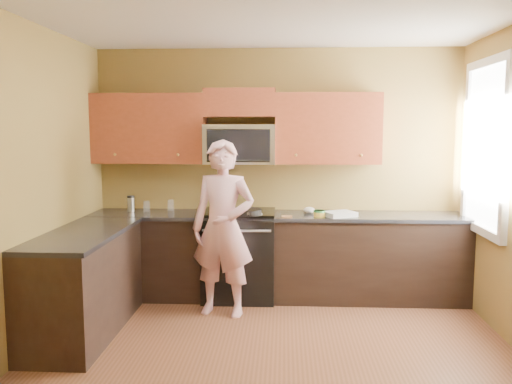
# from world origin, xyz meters

# --- Properties ---
(floor) EXTENTS (4.00, 4.00, 0.00)m
(floor) POSITION_xyz_m (0.00, 0.00, 0.00)
(floor) COLOR brown
(floor) RESTS_ON ground
(ceiling) EXTENTS (4.00, 4.00, 0.00)m
(ceiling) POSITION_xyz_m (0.00, 0.00, 2.70)
(ceiling) COLOR white
(ceiling) RESTS_ON ground
(wall_back) EXTENTS (4.00, 0.00, 4.00)m
(wall_back) POSITION_xyz_m (0.00, 2.00, 1.35)
(wall_back) COLOR brown
(wall_back) RESTS_ON ground
(wall_front) EXTENTS (4.00, 0.00, 4.00)m
(wall_front) POSITION_xyz_m (0.00, -2.00, 1.35)
(wall_front) COLOR brown
(wall_front) RESTS_ON ground
(wall_left) EXTENTS (0.00, 4.00, 4.00)m
(wall_left) POSITION_xyz_m (-2.00, 0.00, 1.35)
(wall_left) COLOR brown
(wall_left) RESTS_ON ground
(cabinet_back_run) EXTENTS (4.00, 0.60, 0.88)m
(cabinet_back_run) POSITION_xyz_m (0.00, 1.70, 0.44)
(cabinet_back_run) COLOR black
(cabinet_back_run) RESTS_ON floor
(cabinet_left_run) EXTENTS (0.60, 1.60, 0.88)m
(cabinet_left_run) POSITION_xyz_m (-1.70, 0.60, 0.44)
(cabinet_left_run) COLOR black
(cabinet_left_run) RESTS_ON floor
(countertop_back) EXTENTS (4.00, 0.62, 0.04)m
(countertop_back) POSITION_xyz_m (0.00, 1.69, 0.90)
(countertop_back) COLOR black
(countertop_back) RESTS_ON cabinet_back_run
(countertop_left) EXTENTS (0.62, 1.60, 0.04)m
(countertop_left) POSITION_xyz_m (-1.69, 0.60, 0.90)
(countertop_left) COLOR black
(countertop_left) RESTS_ON cabinet_left_run
(stove) EXTENTS (0.76, 0.65, 0.95)m
(stove) POSITION_xyz_m (-0.40, 1.68, 0.47)
(stove) COLOR black
(stove) RESTS_ON floor
(microwave) EXTENTS (0.76, 0.40, 0.42)m
(microwave) POSITION_xyz_m (-0.40, 1.80, 1.45)
(microwave) COLOR silver
(microwave) RESTS_ON wall_back
(upper_cab_left) EXTENTS (1.22, 0.33, 0.75)m
(upper_cab_left) POSITION_xyz_m (-1.39, 1.83, 1.45)
(upper_cab_left) COLOR maroon
(upper_cab_left) RESTS_ON wall_back
(upper_cab_right) EXTENTS (1.12, 0.33, 0.75)m
(upper_cab_right) POSITION_xyz_m (0.54, 1.83, 1.45)
(upper_cab_right) COLOR maroon
(upper_cab_right) RESTS_ON wall_back
(upper_cab_over_mw) EXTENTS (0.76, 0.33, 0.30)m
(upper_cab_over_mw) POSITION_xyz_m (-0.40, 1.83, 2.10)
(upper_cab_over_mw) COLOR maroon
(upper_cab_over_mw) RESTS_ON wall_back
(window) EXTENTS (0.06, 1.06, 1.66)m
(window) POSITION_xyz_m (1.98, 1.20, 1.65)
(window) COLOR white
(window) RESTS_ON wall_right
(woman) EXTENTS (0.70, 0.53, 1.72)m
(woman) POSITION_xyz_m (-0.51, 1.15, 0.86)
(woman) COLOR #DC6E88
(woman) RESTS_ON floor
(frying_pan) EXTENTS (0.33, 0.52, 0.07)m
(frying_pan) POSITION_xyz_m (-0.29, 1.42, 0.95)
(frying_pan) COLOR black
(frying_pan) RESTS_ON stove
(butter_tub) EXTENTS (0.12, 0.12, 0.09)m
(butter_tub) POSITION_xyz_m (0.44, 1.51, 0.92)
(butter_tub) COLOR gold
(butter_tub) RESTS_ON countertop_back
(toast_slice) EXTENTS (0.11, 0.11, 0.01)m
(toast_slice) POSITION_xyz_m (0.11, 1.46, 0.93)
(toast_slice) COLOR #B27F47
(toast_slice) RESTS_ON countertop_back
(napkin_a) EXTENTS (0.12, 0.13, 0.06)m
(napkin_a) POSITION_xyz_m (-0.20, 1.47, 0.95)
(napkin_a) COLOR silver
(napkin_a) RESTS_ON countertop_back
(napkin_b) EXTENTS (0.12, 0.13, 0.07)m
(napkin_b) POSITION_xyz_m (0.35, 1.76, 0.95)
(napkin_b) COLOR silver
(napkin_b) RESTS_ON countertop_back
(dish_towel) EXTENTS (0.38, 0.35, 0.05)m
(dish_towel) POSITION_xyz_m (0.65, 1.55, 0.95)
(dish_towel) COLOR silver
(dish_towel) RESTS_ON countertop_back
(travel_mug) EXTENTS (0.09, 0.09, 0.17)m
(travel_mug) POSITION_xyz_m (-1.60, 1.78, 0.92)
(travel_mug) COLOR silver
(travel_mug) RESTS_ON countertop_back
(glass_a) EXTENTS (0.09, 0.09, 0.12)m
(glass_a) POSITION_xyz_m (-1.42, 1.75, 0.98)
(glass_a) COLOR silver
(glass_a) RESTS_ON countertop_back
(glass_c) EXTENTS (0.08, 0.08, 0.12)m
(glass_c) POSITION_xyz_m (-1.18, 1.86, 0.98)
(glass_c) COLOR silver
(glass_c) RESTS_ON countertop_back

